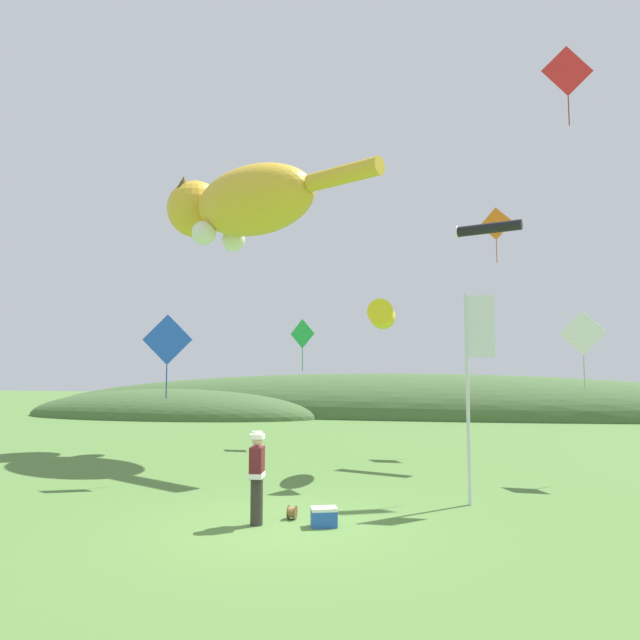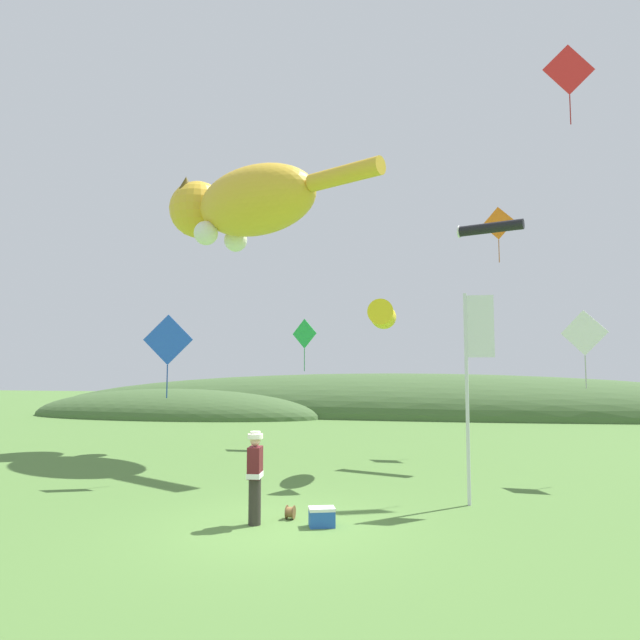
% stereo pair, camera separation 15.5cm
% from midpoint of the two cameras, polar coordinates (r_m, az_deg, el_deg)
% --- Properties ---
extents(ground_plane, '(120.00, 120.00, 0.00)m').
position_cam_midpoint_polar(ground_plane, '(11.51, -4.63, -19.94)').
color(ground_plane, '#517A38').
extents(distant_hill_ridge, '(51.60, 13.68, 5.43)m').
position_cam_midpoint_polar(distant_hill_ridge, '(38.45, 4.15, -9.40)').
color(distant_hill_ridge, '#426033').
rests_on(distant_hill_ridge, ground).
extents(festival_attendant, '(0.31, 0.45, 1.77)m').
position_cam_midpoint_polar(festival_attendant, '(11.49, -6.73, -15.08)').
color(festival_attendant, '#332D28').
rests_on(festival_attendant, ground).
extents(kite_spool, '(0.16, 0.27, 0.27)m').
position_cam_midpoint_polar(kite_spool, '(12.02, -3.20, -18.65)').
color(kite_spool, olive).
rests_on(kite_spool, ground).
extents(picnic_cooler, '(0.57, 0.47, 0.36)m').
position_cam_midpoint_polar(picnic_cooler, '(11.46, -0.01, -19.09)').
color(picnic_cooler, blue).
rests_on(picnic_cooler, ground).
extents(festival_banner_pole, '(0.66, 0.08, 4.70)m').
position_cam_midpoint_polar(festival_banner_pole, '(13.27, 14.79, -4.37)').
color(festival_banner_pole, silver).
rests_on(festival_banner_pole, ground).
extents(kite_giant_cat, '(9.23, 5.33, 3.03)m').
position_cam_midpoint_polar(kite_giant_cat, '(22.41, -8.16, 11.36)').
color(kite_giant_cat, gold).
extents(kite_fish_windsock, '(0.86, 2.71, 0.82)m').
position_cam_midpoint_polar(kite_fish_windsock, '(16.92, 5.99, 0.41)').
color(kite_fish_windsock, yellow).
extents(kite_tube_streamer, '(2.23, 1.07, 0.44)m').
position_cam_midpoint_polar(kite_tube_streamer, '(20.71, 16.19, 8.78)').
color(kite_tube_streamer, black).
extents(kite_diamond_white, '(1.10, 0.63, 2.15)m').
position_cam_midpoint_polar(kite_diamond_white, '(17.23, 24.55, -1.24)').
color(kite_diamond_white, white).
extents(kite_diamond_red, '(1.52, 0.30, 2.44)m').
position_cam_midpoint_polar(kite_diamond_red, '(19.74, 23.26, 21.88)').
color(kite_diamond_red, red).
extents(kite_diamond_blue, '(1.37, 0.25, 2.28)m').
position_cam_midpoint_polar(kite_diamond_blue, '(16.12, -15.28, -1.96)').
color(kite_diamond_blue, blue).
extents(kite_diamond_green, '(1.10, 0.48, 2.09)m').
position_cam_midpoint_polar(kite_diamond_green, '(22.74, -1.96, -1.42)').
color(kite_diamond_green, green).
extents(kite_diamond_orange, '(1.19, 0.52, 2.19)m').
position_cam_midpoint_polar(kite_diamond_orange, '(23.42, 17.00, 9.16)').
color(kite_diamond_orange, orange).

